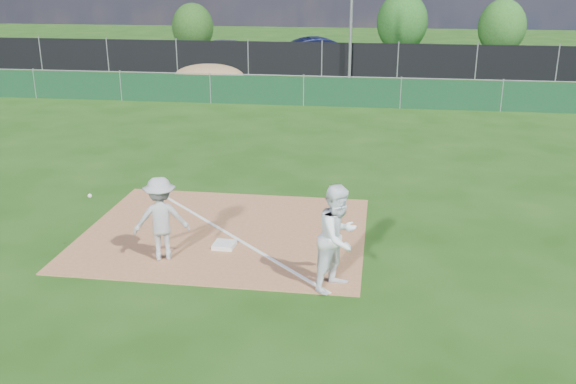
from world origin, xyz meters
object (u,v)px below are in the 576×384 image
at_px(tree_mid, 402,22).
at_px(tree_right, 502,27).
at_px(play_at_first, 161,219).
at_px(car_right, 384,57).
at_px(runner, 338,238).
at_px(tree_left, 193,27).
at_px(car_left, 230,51).
at_px(car_mid, 323,52).
at_px(first_base, 224,245).

relative_size(tree_mid, tree_right, 1.10).
height_order(play_at_first, car_right, play_at_first).
bearing_deg(car_right, runner, 166.70).
distance_m(tree_left, tree_right, 20.69).
distance_m(car_left, car_mid, 5.69).
height_order(car_mid, car_right, car_mid).
bearing_deg(first_base, tree_left, 107.23).
bearing_deg(tree_mid, first_base, -97.19).
relative_size(car_right, tree_mid, 1.10).
relative_size(play_at_first, runner, 1.01).
height_order(runner, car_left, runner).
relative_size(car_mid, car_right, 1.14).
relative_size(play_at_first, tree_right, 0.53).
relative_size(first_base, tree_mid, 0.10).
distance_m(play_at_first, runner, 3.52).
bearing_deg(tree_left, car_left, -53.61).
distance_m(play_at_first, tree_mid, 34.71).
height_order(first_base, tree_right, tree_right).
distance_m(runner, tree_left, 35.68).
relative_size(car_mid, tree_mid, 1.26).
distance_m(first_base, tree_left, 33.61).
distance_m(first_base, car_right, 26.69).
xyz_separation_m(first_base, tree_left, (-9.95, 32.06, 1.66)).
relative_size(car_left, tree_right, 1.22).
height_order(car_left, tree_mid, tree_mid).
distance_m(tree_mid, tree_right, 6.49).
height_order(first_base, tree_mid, tree_mid).
xyz_separation_m(car_mid, car_right, (3.57, -0.15, -0.19)).
bearing_deg(tree_right, tree_left, -176.77).
bearing_deg(tree_mid, tree_left, -173.87).
xyz_separation_m(play_at_first, car_mid, (0.61, 27.35, -0.00)).
bearing_deg(first_base, car_mid, 90.96).
height_order(runner, car_right, runner).
height_order(car_left, tree_left, tree_left).
bearing_deg(tree_left, car_right, -23.08).
height_order(first_base, car_left, car_left).
distance_m(car_left, tree_right, 18.03).
relative_size(car_right, tree_right, 1.22).
bearing_deg(tree_mid, tree_right, -3.16).
distance_m(first_base, car_left, 27.58).
distance_m(car_left, tree_mid, 12.41).
xyz_separation_m(play_at_first, tree_right, (11.76, 33.93, 1.04)).
xyz_separation_m(car_left, car_right, (9.25, -0.39, -0.12)).
xyz_separation_m(car_left, tree_mid, (10.36, 6.71, 1.31)).
bearing_deg(play_at_first, car_right, 81.28).
xyz_separation_m(car_mid, tree_right, (11.15, 6.58, 1.04)).
bearing_deg(tree_right, car_mid, -149.46).
height_order(car_left, car_mid, car_mid).
height_order(car_left, tree_right, tree_right).
bearing_deg(tree_mid, car_right, -98.92).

